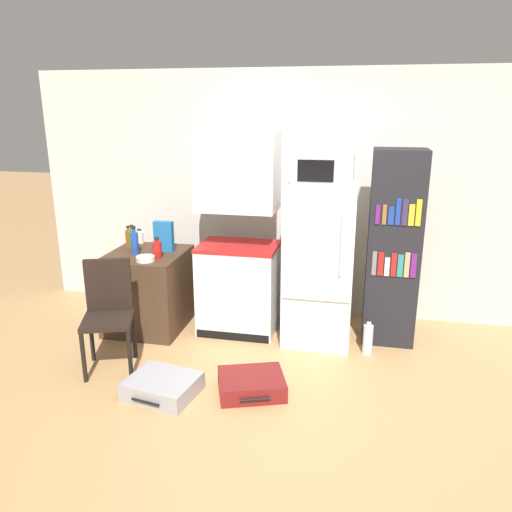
{
  "coord_description": "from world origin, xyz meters",
  "views": [
    {
      "loc": [
        0.49,
        -3.16,
        2.15
      ],
      "look_at": [
        -0.36,
        0.85,
        0.92
      ],
      "focal_mm": 35.0,
      "sensor_mm": 36.0,
      "label": 1
    }
  ],
  "objects_px": {
    "water_bottle_front": "(368,338)",
    "suitcase_large_flat": "(251,384)",
    "bottle_olive_oil": "(132,239)",
    "bottle_ketchup_red": "(157,249)",
    "cereal_box": "(164,236)",
    "bowl": "(145,259)",
    "bookshelf": "(393,249)",
    "bottle_blue_soda": "(135,242)",
    "side_table": "(148,290)",
    "refrigerator": "(319,264)",
    "kitchen_hutch": "(238,242)",
    "microwave": "(323,168)",
    "bottle_amber_beer": "(129,238)",
    "chair": "(108,306)",
    "suitcase_small_flat": "(163,386)",
    "bottle_milk_white": "(140,237)"
  },
  "relations": [
    {
      "from": "bottle_amber_beer",
      "to": "bowl",
      "type": "bearing_deg",
      "value": -49.09
    },
    {
      "from": "bottle_ketchup_red",
      "to": "suitcase_large_flat",
      "type": "xyz_separation_m",
      "value": [
        1.11,
        -0.88,
        -0.79
      ]
    },
    {
      "from": "side_table",
      "to": "bowl",
      "type": "relative_size",
      "value": 4.57
    },
    {
      "from": "bottle_milk_white",
      "to": "cereal_box",
      "type": "distance_m",
      "value": 0.44
    },
    {
      "from": "side_table",
      "to": "bottle_ketchup_red",
      "type": "distance_m",
      "value": 0.52
    },
    {
      "from": "bottle_olive_oil",
      "to": "bottle_amber_beer",
      "type": "height_order",
      "value": "bottle_olive_oil"
    },
    {
      "from": "bottle_olive_oil",
      "to": "bottle_milk_white",
      "type": "relative_size",
      "value": 1.65
    },
    {
      "from": "bottle_milk_white",
      "to": "refrigerator",
      "type": "bearing_deg",
      "value": -7.68
    },
    {
      "from": "water_bottle_front",
      "to": "bottle_blue_soda",
      "type": "bearing_deg",
      "value": 177.48
    },
    {
      "from": "side_table",
      "to": "kitchen_hutch",
      "type": "height_order",
      "value": "kitchen_hutch"
    },
    {
      "from": "bottle_amber_beer",
      "to": "bottle_milk_white",
      "type": "bearing_deg",
      "value": 75.66
    },
    {
      "from": "bottle_olive_oil",
      "to": "chair",
      "type": "height_order",
      "value": "bottle_olive_oil"
    },
    {
      "from": "suitcase_large_flat",
      "to": "water_bottle_front",
      "type": "distance_m",
      "value": 1.23
    },
    {
      "from": "refrigerator",
      "to": "water_bottle_front",
      "type": "distance_m",
      "value": 0.8
    },
    {
      "from": "suitcase_large_flat",
      "to": "bottle_blue_soda",
      "type": "bearing_deg",
      "value": 125.88
    },
    {
      "from": "microwave",
      "to": "chair",
      "type": "relative_size",
      "value": 0.57
    },
    {
      "from": "kitchen_hutch",
      "to": "water_bottle_front",
      "type": "height_order",
      "value": "kitchen_hutch"
    },
    {
      "from": "bottle_ketchup_red",
      "to": "bowl",
      "type": "height_order",
      "value": "bottle_ketchup_red"
    },
    {
      "from": "side_table",
      "to": "bottle_blue_soda",
      "type": "bearing_deg",
      "value": -150.06
    },
    {
      "from": "bookshelf",
      "to": "suitcase_small_flat",
      "type": "xyz_separation_m",
      "value": [
        -1.74,
        -1.38,
        -0.83
      ]
    },
    {
      "from": "bookshelf",
      "to": "suitcase_small_flat",
      "type": "height_order",
      "value": "bookshelf"
    },
    {
      "from": "refrigerator",
      "to": "bottle_ketchup_red",
      "type": "distance_m",
      "value": 1.54
    },
    {
      "from": "refrigerator",
      "to": "bottle_olive_oil",
      "type": "xyz_separation_m",
      "value": [
        -1.88,
        0.03,
        0.13
      ]
    },
    {
      "from": "microwave",
      "to": "cereal_box",
      "type": "relative_size",
      "value": 1.77
    },
    {
      "from": "microwave",
      "to": "water_bottle_front",
      "type": "bearing_deg",
      "value": -25.43
    },
    {
      "from": "refrigerator",
      "to": "water_bottle_front",
      "type": "relative_size",
      "value": 4.29
    },
    {
      "from": "microwave",
      "to": "bottle_amber_beer",
      "type": "xyz_separation_m",
      "value": [
        -1.95,
        0.09,
        -0.76
      ]
    },
    {
      "from": "bottle_olive_oil",
      "to": "bottle_ketchup_red",
      "type": "xyz_separation_m",
      "value": [
        0.36,
        -0.23,
        -0.02
      ]
    },
    {
      "from": "bottle_ketchup_red",
      "to": "cereal_box",
      "type": "relative_size",
      "value": 0.66
    },
    {
      "from": "bottle_amber_beer",
      "to": "water_bottle_front",
      "type": "distance_m",
      "value": 2.55
    },
    {
      "from": "microwave",
      "to": "bowl",
      "type": "distance_m",
      "value": 1.82
    },
    {
      "from": "microwave",
      "to": "chair",
      "type": "height_order",
      "value": "microwave"
    },
    {
      "from": "refrigerator",
      "to": "cereal_box",
      "type": "distance_m",
      "value": 1.55
    },
    {
      "from": "bottle_milk_white",
      "to": "water_bottle_front",
      "type": "distance_m",
      "value": 2.53
    },
    {
      "from": "bottle_olive_oil",
      "to": "bottle_ketchup_red",
      "type": "bearing_deg",
      "value": -32.39
    },
    {
      "from": "water_bottle_front",
      "to": "suitcase_large_flat",
      "type": "bearing_deg",
      "value": -136.34
    },
    {
      "from": "side_table",
      "to": "microwave",
      "type": "relative_size",
      "value": 1.49
    },
    {
      "from": "kitchen_hutch",
      "to": "microwave",
      "type": "relative_size",
      "value": 3.64
    },
    {
      "from": "side_table",
      "to": "suitcase_large_flat",
      "type": "height_order",
      "value": "side_table"
    },
    {
      "from": "kitchen_hutch",
      "to": "bottle_amber_beer",
      "type": "relative_size",
      "value": 8.79
    },
    {
      "from": "side_table",
      "to": "water_bottle_front",
      "type": "xyz_separation_m",
      "value": [
        2.17,
        -0.15,
        -0.24
      ]
    },
    {
      "from": "refrigerator",
      "to": "bottle_blue_soda",
      "type": "xyz_separation_m",
      "value": [
        -1.78,
        -0.13,
        0.14
      ]
    },
    {
      "from": "bookshelf",
      "to": "bottle_milk_white",
      "type": "height_order",
      "value": "bookshelf"
    },
    {
      "from": "bottle_blue_soda",
      "to": "cereal_box",
      "type": "bearing_deg",
      "value": 33.01
    },
    {
      "from": "cereal_box",
      "to": "water_bottle_front",
      "type": "distance_m",
      "value": 2.18
    },
    {
      "from": "bookshelf",
      "to": "bottle_blue_soda",
      "type": "height_order",
      "value": "bookshelf"
    },
    {
      "from": "refrigerator",
      "to": "suitcase_small_flat",
      "type": "relative_size",
      "value": 2.57
    },
    {
      "from": "bottle_ketchup_red",
      "to": "suitcase_small_flat",
      "type": "distance_m",
      "value": 1.39
    },
    {
      "from": "side_table",
      "to": "refrigerator",
      "type": "height_order",
      "value": "refrigerator"
    },
    {
      "from": "refrigerator",
      "to": "microwave",
      "type": "bearing_deg",
      "value": -107.74
    }
  ]
}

